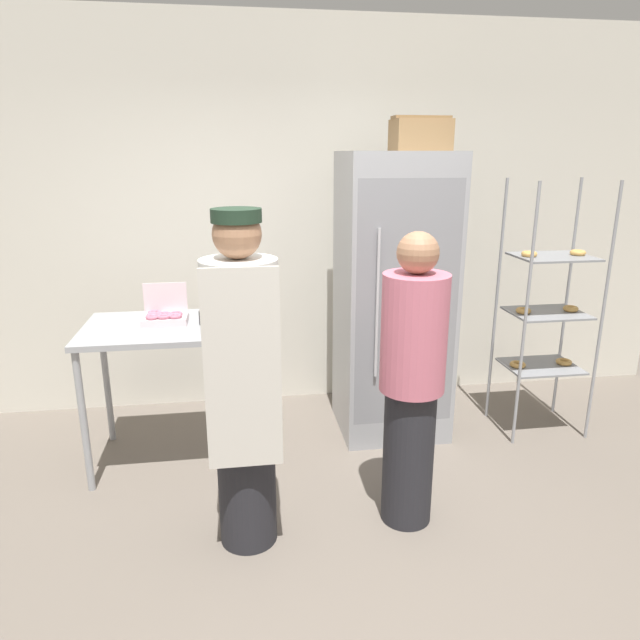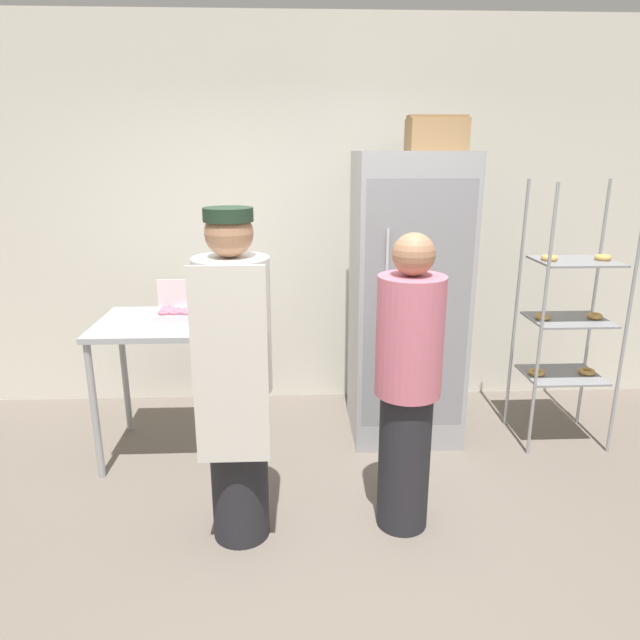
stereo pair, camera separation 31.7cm
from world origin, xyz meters
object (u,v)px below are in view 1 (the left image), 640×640
object	(u,v)px
donut_box	(165,316)
person_baker	(243,381)
baking_rack	(547,312)
person_customer	(412,382)
cardboard_storage_box	(420,134)
refrigerator	(393,298)
blender_pitcher	(207,307)

from	to	relation	value
donut_box	person_baker	bearing A→B (deg)	-63.95
donut_box	baking_rack	bearing A→B (deg)	0.52
donut_box	person_customer	size ratio (longest dim) A/B	0.17
cardboard_storage_box	person_baker	world-z (taller)	cardboard_storage_box
refrigerator	blender_pitcher	xyz separation A→B (m)	(-1.28, -0.24, 0.05)
donut_box	blender_pitcher	world-z (taller)	blender_pitcher
person_baker	blender_pitcher	bearing A→B (deg)	102.31
baking_rack	donut_box	bearing A→B (deg)	-179.48
person_customer	baking_rack	bearing A→B (deg)	36.14
blender_pitcher	cardboard_storage_box	xyz separation A→B (m)	(1.43, 0.26, 1.06)
blender_pitcher	cardboard_storage_box	distance (m)	1.80
refrigerator	cardboard_storage_box	bearing A→B (deg)	7.22
donut_box	person_customer	xyz separation A→B (m)	(1.36, -0.92, -0.16)
blender_pitcher	person_baker	xyz separation A→B (m)	(0.20, -0.92, -0.14)
refrigerator	baking_rack	world-z (taller)	refrigerator
baking_rack	blender_pitcher	world-z (taller)	baking_rack
baking_rack	refrigerator	bearing A→B (deg)	171.26
cardboard_storage_box	person_customer	world-z (taller)	cardboard_storage_box
person_baker	refrigerator	bearing A→B (deg)	47.04
blender_pitcher	cardboard_storage_box	bearing A→B (deg)	10.42
refrigerator	blender_pitcher	bearing A→B (deg)	-169.21
refrigerator	baking_rack	size ratio (longest dim) A/B	1.10
baking_rack	person_baker	xyz separation A→B (m)	(-2.17, -1.00, 0.01)
refrigerator	donut_box	xyz separation A→B (m)	(-1.56, -0.19, -0.02)
donut_box	blender_pitcher	distance (m)	0.29
person_baker	cardboard_storage_box	bearing A→B (deg)	43.82
donut_box	person_customer	distance (m)	1.65
refrigerator	blender_pitcher	size ratio (longest dim) A/B	8.13
person_customer	donut_box	bearing A→B (deg)	145.95
person_baker	baking_rack	bearing A→B (deg)	24.67
baking_rack	donut_box	distance (m)	2.65
refrigerator	blender_pitcher	distance (m)	1.31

